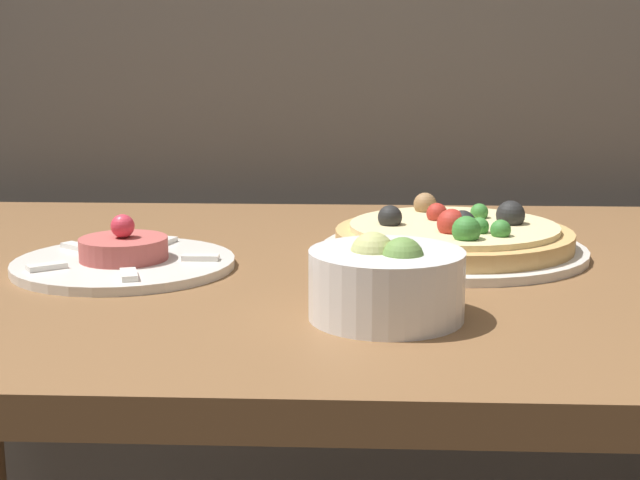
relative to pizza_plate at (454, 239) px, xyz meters
name	(u,v)px	position (x,y,z in m)	size (l,w,h in m)	color
dining_table	(351,350)	(-0.12, -0.05, -0.12)	(1.31, 0.80, 0.76)	brown
pizza_plate	(454,239)	(0.00, 0.00, 0.00)	(0.31, 0.31, 0.06)	silver
tartare_plate	(124,259)	(-0.37, -0.08, -0.01)	(0.24, 0.24, 0.06)	silver
small_bowl	(387,281)	(-0.09, -0.26, 0.02)	(0.14, 0.14, 0.08)	white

